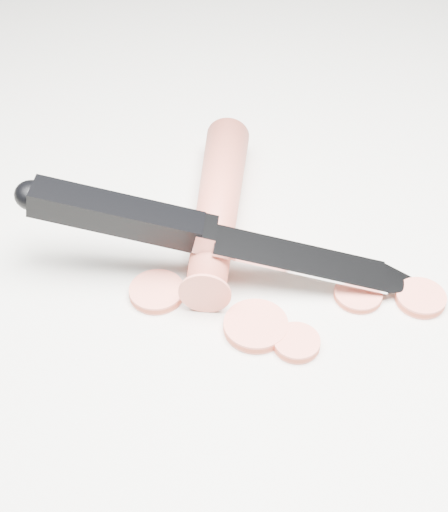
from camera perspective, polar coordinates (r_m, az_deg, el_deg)
name	(u,v)px	position (r m, az deg, el deg)	size (l,w,h in m)	color
ground	(257,247)	(0.51, 2.69, 0.71)	(2.40, 2.40, 0.00)	silver
carrot	(218,205)	(0.52, -0.49, 4.10)	(0.03, 0.03, 0.17)	#C84E3B
carrot_slice_0	(256,326)	(0.45, 2.56, -5.61)	(0.04, 0.04, 0.01)	#EC6D57
carrot_slice_1	(421,298)	(0.49, 15.46, -3.25)	(0.03, 0.03, 0.01)	#EC6D57
carrot_slice_2	(297,343)	(0.45, 5.82, -6.92)	(0.03, 0.03, 0.01)	#EC6D57
carrot_slice_3	(157,292)	(0.48, -5.40, -2.86)	(0.04, 0.04, 0.01)	#EC6D57
carrot_slice_4	(358,294)	(0.48, 10.68, -3.02)	(0.03, 0.03, 0.01)	#EC6D57
kitchen_knife	(230,235)	(0.46, 0.46, 1.68)	(0.25, 0.17, 0.07)	silver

